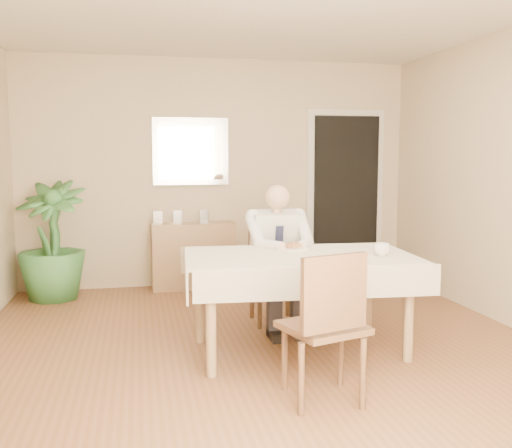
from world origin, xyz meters
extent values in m
plane|color=brown|center=(0.00, 0.00, 0.00)|extent=(5.00, 5.00, 0.00)
cube|color=tan|center=(0.00, 2.50, 1.30)|extent=(4.50, 0.02, 2.60)
cube|color=tan|center=(0.00, -2.50, 1.30)|extent=(4.50, 0.02, 2.60)
cube|color=silver|center=(0.00, -2.48, 1.45)|extent=(1.34, 0.02, 1.44)
cube|color=white|center=(0.00, -2.46, 1.45)|extent=(1.18, 0.02, 1.28)
cube|color=silver|center=(1.55, 2.48, 1.00)|extent=(0.96, 0.03, 2.10)
cube|color=black|center=(1.55, 2.45, 1.00)|extent=(0.80, 0.05, 1.95)
cube|color=silver|center=(-0.32, 2.48, 1.55)|extent=(0.86, 0.03, 0.76)
cube|color=white|center=(-0.32, 2.46, 1.55)|extent=(0.74, 0.02, 0.64)
cube|color=#976F4B|center=(0.26, 0.00, 0.72)|extent=(1.66, 1.01, 0.04)
cube|color=beige|center=(0.26, 0.00, 0.75)|extent=(1.77, 1.12, 0.01)
cube|color=beige|center=(0.26, -0.50, 0.64)|extent=(1.70, 0.13, 0.22)
cube|color=beige|center=(0.26, 0.50, 0.64)|extent=(1.70, 0.13, 0.22)
cube|color=beige|center=(-0.59, 0.00, 0.64)|extent=(0.08, 1.00, 0.22)
cube|color=beige|center=(1.11, 0.00, 0.64)|extent=(0.08, 1.00, 0.22)
cylinder|color=#976F4B|center=(-0.46, -0.37, 0.35)|extent=(0.07, 0.07, 0.70)
cylinder|color=#976F4B|center=(0.98, -0.37, 0.35)|extent=(0.07, 0.07, 0.70)
cylinder|color=#976F4B|center=(-0.46, 0.37, 0.35)|extent=(0.07, 0.07, 0.70)
cylinder|color=#976F4B|center=(0.98, 0.37, 0.35)|extent=(0.07, 0.07, 0.70)
cube|color=#492E1B|center=(0.26, 0.80, 0.41)|extent=(0.41, 0.41, 0.04)
cube|color=#492E1B|center=(0.26, 0.98, 0.65)|extent=(0.40, 0.05, 0.40)
cylinder|color=#492E1B|center=(0.09, 0.62, 0.19)|extent=(0.04, 0.04, 0.39)
cylinder|color=#492E1B|center=(0.43, 0.62, 0.19)|extent=(0.04, 0.04, 0.39)
cylinder|color=#492E1B|center=(0.09, 0.97, 0.19)|extent=(0.04, 0.04, 0.39)
cylinder|color=#492E1B|center=(0.43, 0.97, 0.19)|extent=(0.04, 0.04, 0.39)
cube|color=#492E1B|center=(0.16, -0.87, 0.45)|extent=(0.55, 0.55, 0.04)
cube|color=#492E1B|center=(0.16, -1.07, 0.71)|extent=(0.43, 0.17, 0.44)
cylinder|color=#492E1B|center=(-0.03, -1.06, 0.22)|extent=(0.04, 0.04, 0.43)
cylinder|color=#492E1B|center=(0.35, -1.06, 0.22)|extent=(0.04, 0.04, 0.43)
cylinder|color=#492E1B|center=(-0.03, -0.68, 0.22)|extent=(0.04, 0.04, 0.43)
cylinder|color=#492E1B|center=(0.35, -0.68, 0.22)|extent=(0.04, 0.04, 0.43)
cube|color=white|center=(0.26, 0.76, 0.75)|extent=(0.42, 0.31, 0.55)
cube|color=black|center=(0.26, 0.63, 0.72)|extent=(0.07, 0.08, 0.36)
cylinder|color=tan|center=(0.26, 0.71, 1.03)|extent=(0.09, 0.09, 0.08)
sphere|color=tan|center=(0.26, 0.69, 1.14)|extent=(0.21, 0.21, 0.21)
cube|color=black|center=(0.16, 0.56, 0.52)|extent=(0.13, 0.42, 0.13)
cube|color=black|center=(0.36, 0.56, 0.52)|extent=(0.13, 0.42, 0.13)
cube|color=black|center=(0.16, 0.38, 0.23)|extent=(0.11, 0.12, 0.45)
cube|color=black|center=(0.36, 0.38, 0.23)|extent=(0.11, 0.12, 0.45)
cube|color=black|center=(0.16, 0.32, 0.04)|extent=(0.11, 0.26, 0.07)
cube|color=black|center=(0.36, 0.32, 0.04)|extent=(0.11, 0.26, 0.07)
cylinder|color=white|center=(0.29, 0.24, 0.76)|extent=(0.26, 0.26, 0.02)
ellipsoid|color=brown|center=(0.29, 0.24, 0.78)|extent=(0.14, 0.14, 0.06)
cylinder|color=silver|center=(0.33, 0.18, 0.78)|extent=(0.01, 0.13, 0.01)
cylinder|color=silver|center=(0.25, 0.18, 0.78)|extent=(0.01, 0.13, 0.01)
imported|color=white|center=(0.85, -0.18, 0.80)|extent=(0.16, 0.16, 0.09)
cube|color=#976F4B|center=(-0.32, 2.32, 0.37)|extent=(0.94, 0.35, 0.74)
cube|color=silver|center=(-0.71, 2.33, 0.81)|extent=(0.10, 0.02, 0.14)
cube|color=silver|center=(-0.49, 2.39, 0.81)|extent=(0.10, 0.02, 0.14)
cube|color=silver|center=(-0.19, 2.36, 0.81)|extent=(0.10, 0.02, 0.14)
imported|color=#2C5D2A|center=(-1.81, 2.10, 0.62)|extent=(0.86, 0.86, 1.24)
camera|label=1|loc=(-0.92, -4.08, 1.48)|focal=40.00mm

